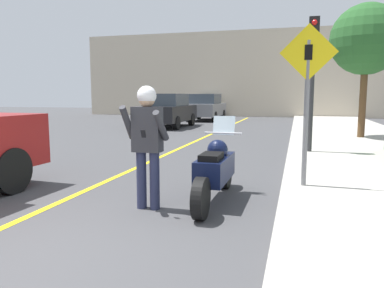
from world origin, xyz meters
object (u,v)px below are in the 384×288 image
person_biker (147,134)px  parked_car_black (168,110)px  crossing_sign (307,90)px  street_tree (366,40)px  parked_car_silver (213,105)px  motorcycle (215,170)px  parked_car_grey (206,107)px  traffic_light (313,59)px

person_biker → parked_car_black: bearing=108.1°
person_biker → crossing_sign: 2.72m
street_tree → parked_car_silver: street_tree is taller
person_biker → street_tree: bearing=66.4°
motorcycle → parked_car_grey: (-4.47, 17.87, 0.37)m
street_tree → parked_car_black: 9.49m
person_biker → traffic_light: (2.34, 5.56, 1.48)m
motorcycle → parked_car_silver: bearing=102.7°
crossing_sign → traffic_light: (0.20, 3.99, 0.85)m
street_tree → crossing_sign: bearing=-104.4°
parked_car_grey → motorcycle: bearing=-76.0°
traffic_light → parked_car_silver: size_ratio=0.83×
parked_car_grey → street_tree: bearing=-48.4°
street_tree → parked_car_silver: size_ratio=1.10×
person_biker → parked_car_grey: bearing=101.1°
motorcycle → traffic_light: traffic_light is taller
crossing_sign → parked_car_silver: bearing=106.3°
person_biker → crossing_sign: (2.14, 1.56, 0.63)m
person_biker → parked_car_silver: bearing=100.5°
person_biker → crossing_sign: bearing=36.1°
crossing_sign → parked_car_grey: size_ratio=0.62×
parked_car_black → parked_car_grey: bearing=83.5°
crossing_sign → parked_car_black: crossing_sign is taller
motorcycle → parked_car_grey: 18.43m
person_biker → parked_car_black: (-4.25, 13.02, -0.21)m
motorcycle → parked_car_black: size_ratio=0.55×
parked_car_grey → parked_car_black: bearing=-96.5°
traffic_light → parked_car_grey: bearing=114.8°
person_biker → crossing_sign: size_ratio=0.66×
parked_car_grey → parked_car_silver: 5.98m
motorcycle → parked_car_black: (-5.09, 12.39, 0.37)m
parked_car_grey → crossing_sign: bearing=-71.2°
traffic_light → parked_car_grey: size_ratio=0.83×
person_biker → motorcycle: bearing=36.9°
parked_car_black → parked_car_silver: 11.40m
crossing_sign → street_tree: 8.55m
person_biker → traffic_light: size_ratio=0.50×
traffic_light → street_tree: bearing=65.4°
traffic_light → parked_car_black: traffic_light is taller
crossing_sign → person_biker: bearing=-143.9°
traffic_light → parked_car_black: 10.10m
motorcycle → parked_car_silver: 24.39m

